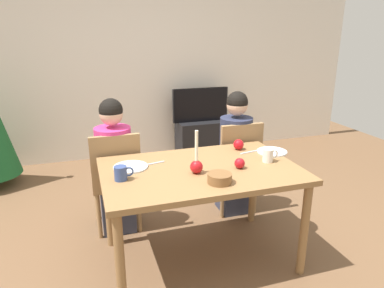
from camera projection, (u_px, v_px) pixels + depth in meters
name	position (u px, v px, depth m)	size (l,w,h in m)	color
ground_plane	(200.00, 257.00, 2.75)	(7.68, 7.68, 0.00)	brown
back_wall	(137.00, 61.00, 4.70)	(6.40, 0.10, 2.60)	silver
dining_table	(200.00, 179.00, 2.54)	(1.40, 0.90, 0.75)	olive
chair_left	(116.00, 176.00, 2.98)	(0.40, 0.40, 0.90)	#99754C
chair_right	(236.00, 162.00, 3.30)	(0.40, 0.40, 0.90)	#99754C
person_left_child	(115.00, 168.00, 2.99)	(0.30, 0.30, 1.17)	#33384C
person_right_child	(235.00, 155.00, 3.32)	(0.30, 0.30, 1.17)	#33384C
tv_stand	(200.00, 137.00, 4.99)	(0.64, 0.40, 0.48)	black
tv	(200.00, 105.00, 4.84)	(0.79, 0.05, 0.46)	black
candle_centerpiece	(196.00, 164.00, 2.41)	(0.09, 0.09, 0.30)	red
plate_left	(131.00, 167.00, 2.52)	(0.25, 0.25, 0.01)	silver
plate_right	(272.00, 152.00, 2.84)	(0.24, 0.24, 0.01)	silver
mug_left	(121.00, 173.00, 2.30)	(0.13, 0.08, 0.10)	#33477F
mug_right	(268.00, 155.00, 2.63)	(0.12, 0.08, 0.10)	silver
fork_left	(153.00, 164.00, 2.59)	(0.18, 0.01, 0.01)	silver
fork_right	(250.00, 152.00, 2.84)	(0.18, 0.01, 0.01)	silver
bowl_walnuts	(220.00, 178.00, 2.27)	(0.16, 0.16, 0.06)	brown
apple_near_candle	(239.00, 144.00, 2.90)	(0.09, 0.09, 0.09)	red
apple_by_left_plate	(240.00, 163.00, 2.50)	(0.08, 0.08, 0.08)	#B0131B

